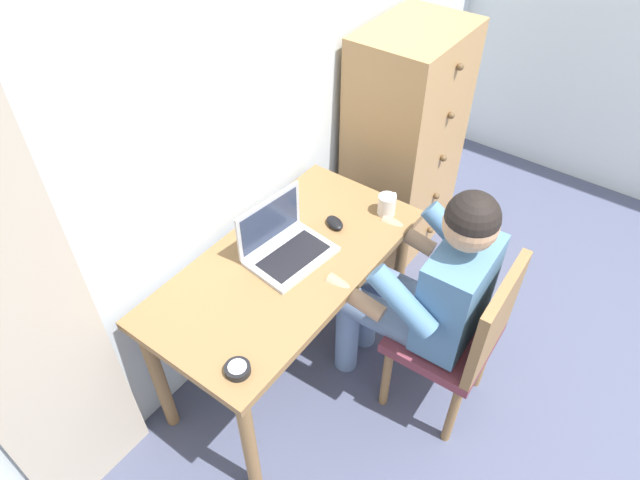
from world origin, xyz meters
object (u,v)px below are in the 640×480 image
at_px(chair, 461,335).
at_px(desk_clock, 238,369).
at_px(desk, 287,279).
at_px(coffee_mug, 387,204).
at_px(dresser, 404,144).
at_px(computer_mouse, 335,223).
at_px(person_seated, 427,287).
at_px(laptop, 284,244).

bearing_deg(chair, desk_clock, 147.04).
xyz_separation_m(desk, coffee_mug, (0.51, -0.17, 0.15)).
relative_size(dresser, computer_mouse, 12.91).
relative_size(chair, desk_clock, 9.78).
distance_m(desk, chair, 0.76).
xyz_separation_m(desk_clock, coffee_mug, (1.02, 0.03, 0.03)).
height_order(desk, coffee_mug, coffee_mug).
xyz_separation_m(person_seated, desk_clock, (-0.77, 0.32, 0.07)).
distance_m(desk_clock, coffee_mug, 1.02).
bearing_deg(dresser, laptop, -176.93).
height_order(chair, coffee_mug, chair).
xyz_separation_m(dresser, laptop, (-1.12, -0.06, 0.13)).
height_order(computer_mouse, coffee_mug, coffee_mug).
xyz_separation_m(desk, chair, (0.27, -0.70, -0.13)).
bearing_deg(desk, coffee_mug, -18.64).
bearing_deg(coffee_mug, dresser, 22.42).
relative_size(laptop, desk_clock, 4.08).
height_order(desk, person_seated, person_seated).
height_order(chair, computer_mouse, chair).
bearing_deg(computer_mouse, chair, -68.70).
xyz_separation_m(chair, coffee_mug, (0.24, 0.53, 0.28)).
bearing_deg(coffee_mug, chair, -114.75).
bearing_deg(coffee_mug, desk, 161.36).
bearing_deg(coffee_mug, desk_clock, -178.50).
distance_m(desk, computer_mouse, 0.33).
distance_m(person_seated, computer_mouse, 0.49).
bearing_deg(chair, desk, 110.72).
relative_size(computer_mouse, coffee_mug, 0.83).
distance_m(laptop, desk_clock, 0.60).
height_order(laptop, computer_mouse, laptop).
bearing_deg(desk_clock, person_seated, -22.53).
bearing_deg(chair, person_seated, 91.41).
xyz_separation_m(chair, person_seated, (-0.00, 0.18, 0.18)).
bearing_deg(desk, chair, -69.28).
bearing_deg(dresser, person_seated, -145.64).
relative_size(computer_mouse, desk_clock, 1.11).
height_order(computer_mouse, desk_clock, computer_mouse).
distance_m(person_seated, desk_clock, 0.84).
height_order(desk, computer_mouse, computer_mouse).
bearing_deg(dresser, computer_mouse, -171.34).
relative_size(laptop, computer_mouse, 3.67).
distance_m(person_seated, coffee_mug, 0.44).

